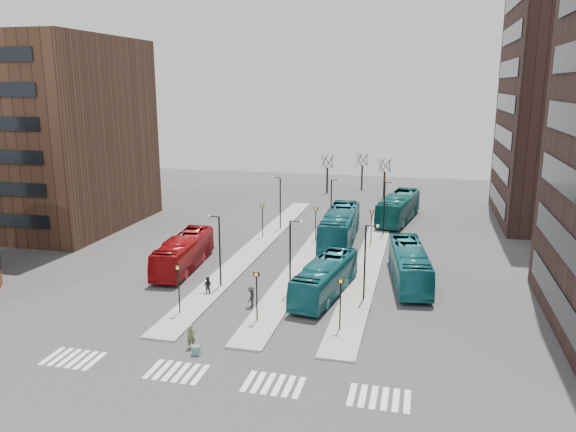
% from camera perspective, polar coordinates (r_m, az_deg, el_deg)
% --- Properties ---
extents(ground, '(160.00, 160.00, 0.00)m').
position_cam_1_polar(ground, '(31.88, -12.70, -18.77)').
color(ground, '#303033').
rests_on(ground, ground).
extents(island_left, '(2.50, 45.00, 0.15)m').
position_cam_1_polar(island_left, '(58.90, -3.30, -3.18)').
color(island_left, gray).
rests_on(island_left, ground).
extents(island_mid, '(2.50, 45.00, 0.15)m').
position_cam_1_polar(island_mid, '(57.49, 2.44, -3.58)').
color(island_mid, gray).
rests_on(island_mid, ground).
extents(island_right, '(2.50, 45.00, 0.15)m').
position_cam_1_polar(island_right, '(56.68, 8.41, -3.97)').
color(island_right, gray).
rests_on(island_right, ground).
extents(suitcase, '(0.55, 0.48, 0.60)m').
position_cam_1_polar(suitcase, '(36.97, -9.32, -13.32)').
color(suitcase, '#1B3098').
rests_on(suitcase, ground).
extents(red_bus, '(3.42, 11.10, 3.04)m').
position_cam_1_polar(red_bus, '(52.94, -10.56, -3.66)').
color(red_bus, maroon).
rests_on(red_bus, ground).
extents(teal_bus_a, '(4.05, 10.84, 2.95)m').
position_cam_1_polar(teal_bus_a, '(45.63, 3.80, -6.30)').
color(teal_bus_a, '#135B63').
rests_on(teal_bus_a, ground).
extents(teal_bus_b, '(3.34, 13.08, 3.62)m').
position_cam_1_polar(teal_bus_b, '(60.70, 5.29, -1.01)').
color(teal_bus_b, '#145B66').
rests_on(teal_bus_b, ground).
extents(teal_bus_c, '(4.23, 11.67, 3.18)m').
position_cam_1_polar(teal_bus_c, '(49.53, 12.23, -4.85)').
color(teal_bus_c, '#16676F').
rests_on(teal_bus_c, ground).
extents(teal_bus_d, '(4.99, 12.74, 3.46)m').
position_cam_1_polar(teal_bus_d, '(71.10, 11.15, 0.84)').
color(teal_bus_d, '#125B58').
rests_on(teal_bus_d, ground).
extents(traveller, '(0.68, 0.63, 1.55)m').
position_cam_1_polar(traveller, '(37.66, -9.81, -12.01)').
color(traveller, '#4F5130').
rests_on(traveller, ground).
extents(commuter_a, '(0.76, 0.61, 1.51)m').
position_cam_1_polar(commuter_a, '(46.45, -8.17, -7.00)').
color(commuter_a, black).
rests_on(commuter_a, ground).
extents(commuter_b, '(0.49, 1.10, 1.85)m').
position_cam_1_polar(commuter_b, '(44.80, 1.16, -7.40)').
color(commuter_b, black).
rests_on(commuter_b, ground).
extents(commuter_c, '(0.63, 1.06, 1.61)m').
position_cam_1_polar(commuter_c, '(43.63, -3.76, -8.18)').
color(commuter_c, black).
rests_on(commuter_c, ground).
extents(crosswalk_stripes, '(22.35, 2.40, 0.01)m').
position_cam_1_polar(crosswalk_stripes, '(34.38, -6.93, -15.96)').
color(crosswalk_stripes, silver).
rests_on(crosswalk_stripes, ground).
extents(office_block, '(25.00, 20.12, 22.00)m').
position_cam_1_polar(office_block, '(74.64, -25.27, 7.62)').
color(office_block, '#492F22').
rests_on(office_block, ground).
extents(sign_poles, '(12.45, 22.12, 3.65)m').
position_cam_1_polar(sign_poles, '(50.34, 0.44, -3.26)').
color(sign_poles, black).
rests_on(sign_poles, ground).
extents(lamp_posts, '(14.04, 20.24, 6.12)m').
position_cam_1_polar(lamp_posts, '(54.54, 2.71, -0.70)').
color(lamp_posts, black).
rests_on(lamp_posts, ground).
extents(bare_trees, '(10.97, 8.14, 5.90)m').
position_cam_1_polar(bare_trees, '(88.33, 7.08, 4.05)').
color(bare_trees, black).
rests_on(bare_trees, ground).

